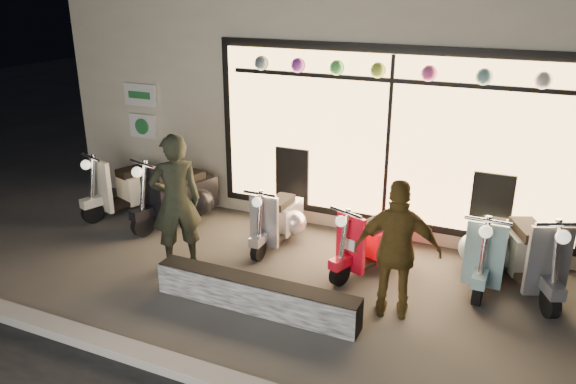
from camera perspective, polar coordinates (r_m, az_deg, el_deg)
name	(u,v)px	position (r m, az deg, el deg)	size (l,w,h in m)	color
ground	(282,285)	(7.34, -0.66, -9.41)	(40.00, 40.00, 0.00)	#383533
kerb	(196,373)	(5.87, -9.37, -17.67)	(40.00, 0.25, 0.12)	slate
shop_building	(391,69)	(11.19, 10.43, 12.14)	(10.20, 6.23, 4.20)	beige
graffiti_barrier	(256,295)	(6.75, -3.31, -10.37)	(2.56, 0.28, 0.40)	black
scooter_silver	(279,218)	(8.36, -0.90, -2.61)	(0.43, 1.32, 0.95)	black
scooter_red	(374,241)	(7.69, 8.76, -4.95)	(0.75, 1.34, 0.97)	black
scooter_black	(184,194)	(9.23, -10.56, -0.24)	(0.79, 1.57, 1.12)	black
scooter_cream	(133,186)	(9.86, -15.43, 0.58)	(0.81, 1.48, 1.06)	black
scooter_blue	(489,248)	(7.79, 19.74, -5.38)	(0.48, 1.45, 1.05)	black
scooter_grey	(527,251)	(7.83, 23.13, -5.55)	(0.89, 1.52, 1.11)	black
man	(176,201)	(7.62, -11.31, -0.94)	(0.68, 0.44, 1.86)	black
woman	(397,251)	(6.46, 11.05, -5.86)	(0.98, 0.41, 1.67)	brown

